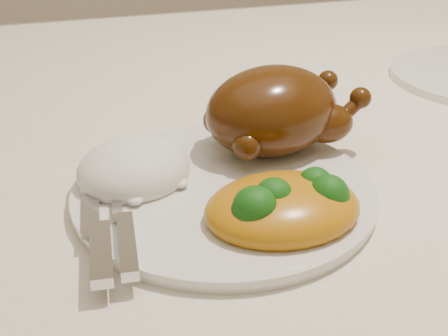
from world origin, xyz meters
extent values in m
cube|color=brown|center=(0.00, 0.00, 0.74)|extent=(1.60, 0.90, 0.04)
cube|color=beige|center=(0.00, 0.00, 0.76)|extent=(1.72, 1.02, 0.01)
cube|color=beige|center=(0.00, 0.51, 0.68)|extent=(1.72, 0.01, 0.18)
cylinder|color=silver|center=(-0.16, -0.16, 0.77)|extent=(0.27, 0.27, 0.01)
ellipsoid|color=#472307|center=(-0.09, -0.10, 0.82)|extent=(0.15, 0.13, 0.09)
ellipsoid|color=#472307|center=(-0.10, -0.10, 0.84)|extent=(0.07, 0.06, 0.04)
ellipsoid|color=#472307|center=(-0.04, -0.12, 0.81)|extent=(0.05, 0.04, 0.04)
sphere|color=#472307|center=(0.00, -0.11, 0.83)|extent=(0.02, 0.02, 0.02)
ellipsoid|color=#472307|center=(-0.05, -0.06, 0.81)|extent=(0.05, 0.04, 0.04)
sphere|color=#472307|center=(-0.01, -0.05, 0.83)|extent=(0.02, 0.02, 0.02)
sphere|color=#472307|center=(-0.13, -0.14, 0.81)|extent=(0.03, 0.03, 0.03)
sphere|color=#472307|center=(-0.14, -0.07, 0.81)|extent=(0.03, 0.03, 0.03)
ellipsoid|color=white|center=(-0.23, -0.12, 0.79)|extent=(0.14, 0.13, 0.06)
ellipsoid|color=#CA7C0D|center=(-0.13, -0.22, 0.79)|extent=(0.13, 0.10, 0.05)
ellipsoid|color=#CA7C0D|center=(-0.09, -0.21, 0.79)|extent=(0.06, 0.05, 0.03)
ellipsoid|color=#0B3C0A|center=(-0.09, -0.23, 0.80)|extent=(0.04, 0.04, 0.04)
ellipsoid|color=#0B3C0A|center=(-0.16, -0.24, 0.80)|extent=(0.03, 0.03, 0.04)
ellipsoid|color=#0B3C0A|center=(-0.15, -0.24, 0.81)|extent=(0.04, 0.04, 0.03)
ellipsoid|color=#0B3C0A|center=(-0.09, -0.21, 0.80)|extent=(0.03, 0.03, 0.02)
ellipsoid|color=#0B3C0A|center=(-0.13, -0.23, 0.81)|extent=(0.03, 0.03, 0.03)
ellipsoid|color=#0B3C0A|center=(-0.14, -0.20, 0.79)|extent=(0.02, 0.02, 0.02)
cube|color=silver|center=(-0.28, -0.15, 0.78)|extent=(0.02, 0.12, 0.00)
cube|color=silver|center=(-0.28, -0.24, 0.79)|extent=(0.02, 0.08, 0.01)
cube|color=silver|center=(-0.26, -0.23, 0.79)|extent=(0.02, 0.08, 0.01)
cube|color=silver|center=(-0.26, -0.15, 0.78)|extent=(0.02, 0.09, 0.00)
camera|label=1|loc=(-0.29, -0.63, 1.06)|focal=50.00mm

